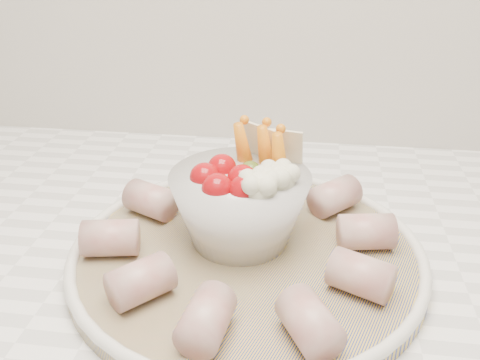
# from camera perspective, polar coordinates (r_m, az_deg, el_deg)

# --- Properties ---
(serving_platter) EXTENTS (0.46, 0.46, 0.02)m
(serving_platter) POSITION_cam_1_polar(r_m,az_deg,el_deg) (0.56, 0.76, -7.81)
(serving_platter) COLOR navy
(serving_platter) RESTS_ON kitchen_counter
(veggie_bowl) EXTENTS (0.14, 0.14, 0.12)m
(veggie_bowl) POSITION_cam_1_polar(r_m,az_deg,el_deg) (0.55, 0.18, -2.38)
(veggie_bowl) COLOR silver
(veggie_bowl) RESTS_ON serving_platter
(cured_meat_rolls) EXTENTS (0.32, 0.32, 0.04)m
(cured_meat_rolls) POSITION_cam_1_polar(r_m,az_deg,el_deg) (0.54, 0.68, -5.83)
(cured_meat_rolls) COLOR #A7514C
(cured_meat_rolls) RESTS_ON serving_platter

